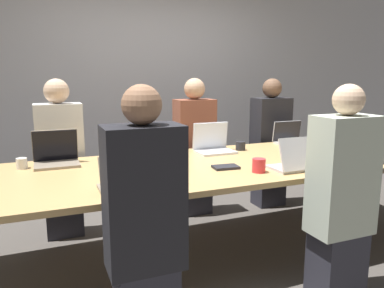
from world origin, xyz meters
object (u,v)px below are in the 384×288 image
at_px(laptop_near_midright, 295,161).
at_px(bottle_near_left, 166,167).
at_px(stapler, 177,167).
at_px(laptop_near_left, 127,180).
at_px(cup_near_midright, 259,165).
at_px(person_far_right, 270,145).
at_px(laptop_far_center, 213,144).
at_px(person_near_midright, 341,198).
at_px(laptop_far_right, 289,137).
at_px(cup_far_left, 22,163).
at_px(cup_far_right, 313,138).
at_px(cup_far_center, 241,146).
at_px(person_near_left, 145,225).
at_px(cup_near_right, 343,157).
at_px(person_far_left, 61,161).
at_px(laptop_far_left, 56,155).
at_px(laptop_near_right, 373,153).
at_px(person_far_center, 194,149).

bearing_deg(laptop_near_midright, bottle_near_left, -5.30).
bearing_deg(laptop_near_midright, stapler, -21.80).
xyz_separation_m(laptop_near_left, cup_near_midright, (0.98, 0.07, -0.01)).
distance_m(person_far_right, laptop_far_center, 1.01).
bearing_deg(person_near_midright, laptop_far_right, -114.20).
height_order(person_far_right, person_near_midright, person_far_right).
bearing_deg(cup_far_left, cup_far_right, 2.12).
distance_m(person_far_right, cup_far_center, 0.77).
distance_m(cup_far_left, person_near_left, 1.38).
distance_m(laptop_near_midright, stapler, 0.87).
relative_size(bottle_near_left, cup_near_right, 2.21).
bearing_deg(stapler, laptop_near_left, -125.74).
bearing_deg(person_far_left, laptop_near_left, -75.99).
xyz_separation_m(laptop_far_left, cup_near_midright, (1.35, -0.81, -0.03)).
relative_size(cup_near_midright, stapler, 0.65).
xyz_separation_m(person_far_left, laptop_far_right, (2.23, -0.32, 0.13)).
height_order(person_far_left, laptop_near_right, person_far_left).
relative_size(person_far_left, laptop_near_midright, 4.58).
bearing_deg(person_far_center, bottle_near_left, -120.10).
height_order(cup_far_right, laptop_far_center, laptop_far_center).
xyz_separation_m(person_far_right, stapler, (-1.44, -0.94, 0.10)).
height_order(bottle_near_left, stapler, bottle_near_left).
bearing_deg(person_near_midright, person_near_left, -1.79).
relative_size(laptop_near_left, person_near_left, 0.24).
distance_m(person_far_left, stapler, 1.22).
bearing_deg(laptop_far_right, cup_far_center, -168.92).
bearing_deg(laptop_near_left, laptop_near_right, 179.73).
xyz_separation_m(bottle_near_left, laptop_far_right, (1.62, 0.86, -0.03)).
xyz_separation_m(laptop_near_right, cup_near_midright, (-1.02, 0.08, -0.03)).
relative_size(person_far_right, person_far_center, 1.00).
bearing_deg(cup_far_right, cup_near_midright, -144.33).
height_order(cup_near_right, person_near_midright, person_near_midright).
distance_m(cup_near_right, cup_far_right, 1.00).
height_order(cup_far_left, laptop_far_center, laptop_far_center).
bearing_deg(bottle_near_left, cup_near_right, -2.29).
xyz_separation_m(laptop_far_left, laptop_near_right, (2.37, -0.88, -0.00)).
distance_m(person_far_center, cup_far_center, 0.59).
bearing_deg(person_near_left, laptop_near_midright, -162.09).
relative_size(cup_near_right, cup_far_right, 1.06).
xyz_separation_m(bottle_near_left, person_far_center, (0.73, 1.25, -0.16)).
xyz_separation_m(person_far_left, cup_far_left, (-0.30, -0.45, 0.11)).
xyz_separation_m(person_far_right, cup_far_right, (0.31, -0.34, 0.11)).
height_order(person_far_right, cup_far_center, person_far_right).
relative_size(person_near_left, person_far_right, 0.99).
height_order(person_far_right, person_far_center, person_far_center).
bearing_deg(cup_near_right, cup_far_center, 121.60).
relative_size(laptop_near_right, cup_near_midright, 3.44).
xyz_separation_m(person_near_left, laptop_far_right, (1.91, 1.35, 0.14)).
height_order(cup_far_right, stapler, cup_far_right).
bearing_deg(person_near_midright, cup_far_right, -123.61).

